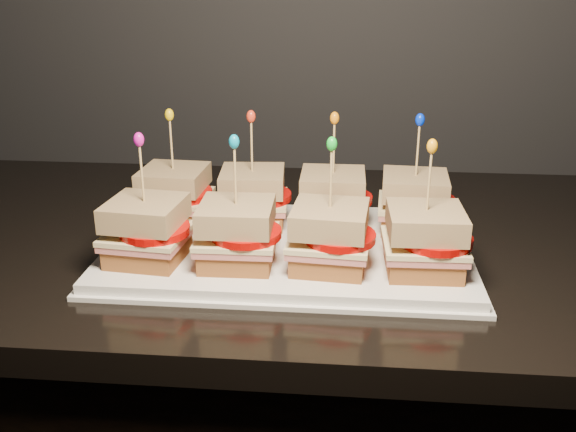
{
  "coord_description": "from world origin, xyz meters",
  "views": [
    {
      "loc": [
        0.83,
        0.84,
        1.26
      ],
      "look_at": [
        0.76,
        1.61,
        0.96
      ],
      "focal_mm": 40.0,
      "sensor_mm": 36.0,
      "label": 1
    }
  ],
  "objects": [
    {
      "name": "sandwich_5_frill",
      "position": [
        0.71,
        1.54,
        1.08
      ],
      "size": [
        0.01,
        0.01,
        0.02
      ],
      "primitive_type": "ellipsoid",
      "color": "#078BB3",
      "rests_on": "sandwich_5_pick"
    },
    {
      "name": "sandwich_7_bread_top",
      "position": [
        0.93,
        1.54,
        0.99
      ],
      "size": [
        0.09,
        0.09,
        0.03
      ],
      "primitive_type": "cube",
      "rotation": [
        0.0,
        0.0,
        0.03
      ],
      "color": "#533111",
      "rests_on": "sandwich_7_tomato"
    },
    {
      "name": "sandwich_5_tomato",
      "position": [
        0.72,
        1.53,
        0.97
      ],
      "size": [
        0.08,
        0.08,
        0.01
      ],
      "primitive_type": "cylinder",
      "color": "#AE0703",
      "rests_on": "sandwich_5_cheese"
    },
    {
      "name": "sandwich_2_cheese",
      "position": [
        0.82,
        1.67,
        0.96
      ],
      "size": [
        0.09,
        0.09,
        0.01
      ],
      "primitive_type": "cube",
      "rotation": [
        0.0,
        0.0,
        0.0
      ],
      "color": "beige",
      "rests_on": "sandwich_2_ham"
    },
    {
      "name": "sandwich_6_tomato",
      "position": [
        0.83,
        1.53,
        0.97
      ],
      "size": [
        0.08,
        0.08,
        0.01
      ],
      "primitive_type": "cylinder",
      "color": "#AE0703",
      "rests_on": "sandwich_6_cheese"
    },
    {
      "name": "sandwich_0_bread_top",
      "position": [
        0.6,
        1.67,
        0.99
      ],
      "size": [
        0.09,
        0.09,
        0.03
      ],
      "primitive_type": "cube",
      "rotation": [
        0.0,
        0.0,
        -0.06
      ],
      "color": "#533111",
      "rests_on": "sandwich_0_tomato"
    },
    {
      "name": "sandwich_5_bread_top",
      "position": [
        0.71,
        1.54,
        0.99
      ],
      "size": [
        0.09,
        0.09,
        0.03
      ],
      "primitive_type": "cube",
      "rotation": [
        0.0,
        0.0,
        0.02
      ],
      "color": "#533111",
      "rests_on": "sandwich_5_tomato"
    },
    {
      "name": "sandwich_4_cheese",
      "position": [
        0.6,
        1.54,
        0.96
      ],
      "size": [
        0.1,
        0.1,
        0.01
      ],
      "primitive_type": "cube",
      "rotation": [
        0.0,
        0.0,
        -0.1
      ],
      "color": "beige",
      "rests_on": "sandwich_4_ham"
    },
    {
      "name": "sandwich_0_cheese",
      "position": [
        0.6,
        1.67,
        0.96
      ],
      "size": [
        0.1,
        0.1,
        0.01
      ],
      "primitive_type": "cube",
      "rotation": [
        0.0,
        0.0,
        -0.06
      ],
      "color": "beige",
      "rests_on": "sandwich_0_ham"
    },
    {
      "name": "sandwich_7_frill",
      "position": [
        0.93,
        1.54,
        1.08
      ],
      "size": [
        0.01,
        0.01,
        0.02
      ],
      "primitive_type": "ellipsoid",
      "color": "#F79D0E",
      "rests_on": "sandwich_7_pick"
    },
    {
      "name": "sandwich_1_bread_top",
      "position": [
        0.71,
        1.67,
        0.99
      ],
      "size": [
        0.09,
        0.09,
        0.03
      ],
      "primitive_type": "cube",
      "rotation": [
        0.0,
        0.0,
        0.08
      ],
      "color": "#533111",
      "rests_on": "sandwich_1_tomato"
    },
    {
      "name": "sandwich_6_cheese",
      "position": [
        0.82,
        1.54,
        0.96
      ],
      "size": [
        0.1,
        0.1,
        0.01
      ],
      "primitive_type": "cube",
      "rotation": [
        0.0,
        0.0,
        -0.09
      ],
      "color": "beige",
      "rests_on": "sandwich_6_ham"
    },
    {
      "name": "sandwich_4_bread_top",
      "position": [
        0.6,
        1.54,
        0.99
      ],
      "size": [
        0.09,
        0.09,
        0.03
      ],
      "primitive_type": "cube",
      "rotation": [
        0.0,
        0.0,
        -0.1
      ],
      "color": "#533111",
      "rests_on": "sandwich_4_tomato"
    },
    {
      "name": "sandwich_3_tomato",
      "position": [
        0.94,
        1.67,
        0.97
      ],
      "size": [
        0.08,
        0.08,
        0.01
      ],
      "primitive_type": "cylinder",
      "color": "#AE0703",
      "rests_on": "sandwich_3_cheese"
    },
    {
      "name": "sandwich_2_tomato",
      "position": [
        0.83,
        1.67,
        0.97
      ],
      "size": [
        0.08,
        0.08,
        0.01
      ],
      "primitive_type": "cylinder",
      "color": "#AE0703",
      "rests_on": "sandwich_2_cheese"
    },
    {
      "name": "sandwich_5_cheese",
      "position": [
        0.71,
        1.54,
        0.96
      ],
      "size": [
        0.1,
        0.09,
        0.01
      ],
      "primitive_type": "cube",
      "rotation": [
        0.0,
        0.0,
        0.02
      ],
      "color": "beige",
      "rests_on": "sandwich_5_ham"
    },
    {
      "name": "sandwich_7_ham",
      "position": [
        0.93,
        1.54,
        0.95
      ],
      "size": [
        0.09,
        0.09,
        0.01
      ],
      "primitive_type": "cube",
      "rotation": [
        0.0,
        0.0,
        0.03
      ],
      "color": "#C35F58",
      "rests_on": "sandwich_7_bread_bot"
    },
    {
      "name": "sandwich_2_bread_top",
      "position": [
        0.82,
        1.67,
        0.99
      ],
      "size": [
        0.09,
        0.09,
        0.03
      ],
      "primitive_type": "cube",
      "rotation": [
        0.0,
        0.0,
        0.0
      ],
      "color": "#533111",
      "rests_on": "sandwich_2_tomato"
    },
    {
      "name": "sandwich_1_tomato",
      "position": [
        0.72,
        1.67,
        0.97
      ],
      "size": [
        0.08,
        0.08,
        0.01
      ],
      "primitive_type": "cylinder",
      "color": "#AE0703",
      "rests_on": "sandwich_1_cheese"
    },
    {
      "name": "sandwich_6_bread_bot",
      "position": [
        0.82,
        1.54,
        0.94
      ],
      "size": [
        0.09,
        0.09,
        0.02
      ],
      "primitive_type": "cube",
      "rotation": [
        0.0,
        0.0,
        -0.09
      ],
      "color": "brown",
      "rests_on": "platter"
    },
    {
      "name": "sandwich_5_bread_bot",
      "position": [
        0.71,
        1.54,
        0.94
      ],
      "size": [
        0.09,
        0.09,
        0.02
      ],
      "primitive_type": "cube",
      "rotation": [
        0.0,
        0.0,
        0.02
      ],
      "color": "brown",
      "rests_on": "platter"
    },
    {
      "name": "sandwich_1_cheese",
      "position": [
        0.71,
        1.67,
        0.96
      ],
      "size": [
        0.1,
        0.1,
        0.01
      ],
      "primitive_type": "cube",
      "rotation": [
        0.0,
        0.0,
        0.08
      ],
      "color": "beige",
      "rests_on": "sandwich_1_ham"
    },
    {
      "name": "sandwich_3_pick",
      "position": [
        0.93,
        1.67,
        1.03
      ],
      "size": [
        0.0,
        0.0,
        0.09
      ],
      "primitive_type": "cylinder",
      "color": "tan",
      "rests_on": "sandwich_3_bread_top"
    },
    {
      "name": "sandwich_7_cheese",
      "position": [
        0.93,
        1.54,
        0.96
      ],
      "size": [
        0.1,
        0.09,
        0.01
      ],
      "primitive_type": "cube",
      "rotation": [
        0.0,
        0.0,
        0.03
      ],
      "color": "beige",
      "rests_on": "sandwich_7_ham"
    },
    {
      "name": "granite_slab",
      "position": [
        0.55,
        1.69,
        0.89
      ],
      "size": [
        2.41,
        0.65,
        0.04
      ],
      "primitive_type": "cube",
      "color": "black",
      "rests_on": "cabinet"
    },
    {
      "name": "sandwich_0_bread_bot",
      "position": [
        0.6,
        1.67,
        0.94
      ],
      "size": [
        0.09,
        0.09,
        0.02
      ],
      "primitive_type": "cube",
      "rotation": [
        0.0,
        0.0,
        -0.06
      ],
      "color": "brown",
      "rests_on": "platter"
    },
    {
      "name": "platter",
      "position": [
        0.76,
        1.61,
        0.92
      ],
      "size": [
        0.46,
        0.29,
        0.02
      ],
      "primitive_type": "cube",
      "color": "white",
      "rests_on": "granite_slab"
    },
    {
      "name": "sandwich_4_ham",
      "position": [
        0.6,
        1.54,
        0.95
      ],
      "size": [
        0.1,
        0.1,
        0.01
      ],
      "primitive_type": "cube",
      "rotation": [
        0.0,
        0.0,
        -0.1
      ],
      "color": "#C35F58",
      "rests_on": "sandwich_4_bread_bot"
    },
    {
      "name": "sandwich_3_bread_bot",
      "position": [
        0.93,
        1.67,
        0.94
      ],
      "size": [
        0.09,
        0.09,
        0.02
      ],
      "primitive_type": "cube",
      "rotation": [
        0.0,
        0.0,
        -0.06
      ],
      "color": "brown",
      "rests_on": "platter"
    },
    {
      "name": "sandwich_2_frill",
      "position": [
        0.82,
        1.67,
        1.08
      ],
      "size": [
        0.01,
        0.01,
        0.02
      ],
      "primitive_type": "ellipsoid",
      "color": "orange",
      "rests_on": "sandwich_2_pick"
    },
    {
      "name": "sandwich_7_pick",
      "position": [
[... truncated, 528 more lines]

